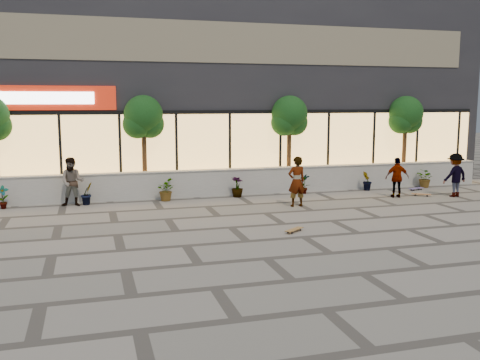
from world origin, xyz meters
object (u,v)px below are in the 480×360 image
object	(u,v)px
skateboard_center	(294,230)
skateboard_right_near	(421,194)
skater_left	(72,182)
skater_right_far	(455,175)
skater_center	(297,181)
tree_mideast	(289,118)
tree_east	(406,117)
tree_midwest	(143,119)
skater_right_near	(397,178)
skateboard_right_far	(416,188)

from	to	relation	value
skateboard_center	skateboard_right_near	distance (m)	8.05
skater_left	skater_right_far	bearing A→B (deg)	1.44
skateboard_center	skater_center	bearing A→B (deg)	31.08
tree_mideast	tree_east	xyz separation A→B (m)	(5.50, 0.00, 0.00)
skater_center	skateboard_center	distance (m)	3.87
skater_left	skater_right_far	world-z (taller)	skater_left
tree_midwest	skater_right_far	bearing A→B (deg)	-16.66
skater_center	skater_left	size ratio (longest dim) A/B	1.03
skater_center	tree_east	bearing A→B (deg)	-155.40
tree_midwest	skater_right_near	bearing A→B (deg)	-17.98
skateboard_center	skater_right_far	bearing A→B (deg)	-12.07
skater_center	skater_right_far	xyz separation A→B (m)	(6.65, 0.15, -0.04)
tree_east	skateboard_right_far	world-z (taller)	tree_east
tree_mideast	skateboard_right_near	bearing A→B (deg)	-34.47
skater_right_near	skateboard_center	distance (m)	7.16
tree_east	skater_right_far	world-z (taller)	tree_east
skater_left	skater_right_near	bearing A→B (deg)	1.98
tree_midwest	skateboard_right_near	xyz separation A→B (m)	(10.39, -3.01, -2.91)
tree_mideast	skater_center	size ratio (longest dim) A/B	2.21
skater_left	skateboard_right_far	size ratio (longest dim) A/B	2.23
tree_mideast	skater_right_far	bearing A→B (deg)	-31.90
tree_east	skater_right_near	bearing A→B (deg)	-126.26
skater_center	skateboard_center	size ratio (longest dim) A/B	2.55
skater_right_near	skateboard_right_far	size ratio (longest dim) A/B	1.99
tree_midwest	skater_center	bearing A→B (deg)	-36.30
tree_east	skater_left	size ratio (longest dim) A/B	2.26
skater_center	skateboard_right_far	distance (m)	6.46
tree_mideast	skater_right_far	xyz separation A→B (m)	(5.55, -3.46, -2.14)
tree_east	skateboard_center	bearing A→B (deg)	-138.62
tree_midwest	skater_left	world-z (taller)	tree_midwest
tree_midwest	tree_mideast	distance (m)	6.00
skater_right_far	skateboard_center	xyz separation A→B (m)	(-8.10, -3.64, -0.77)
skater_left	skateboard_center	xyz separation A→B (m)	(6.12, -5.69, -0.79)
skater_center	skater_right_near	xyz separation A→B (m)	(4.38, 0.59, -0.11)
tree_east	skateboard_center	world-z (taller)	tree_east
skateboard_center	skateboard_right_near	size ratio (longest dim) A/B	0.99
tree_mideast	skater_right_far	distance (m)	6.88
skater_center	tree_midwest	bearing A→B (deg)	-40.37
skater_left	skateboard_right_near	size ratio (longest dim) A/B	2.45
tree_mideast	skateboard_right_near	xyz separation A→B (m)	(4.39, -3.01, -2.91)
skater_center	skater_right_near	distance (m)	4.42
skater_right_far	skateboard_right_far	bearing A→B (deg)	-82.65
skater_right_far	tree_midwest	bearing A→B (deg)	-25.93
skateboard_center	tree_midwest	bearing A→B (deg)	79.69
skater_right_far	skateboard_center	world-z (taller)	skater_right_far
tree_east	skateboard_right_near	size ratio (longest dim) A/B	5.55
skater_left	tree_east	bearing A→B (deg)	15.31
tree_mideast	skateboard_right_near	size ratio (longest dim) A/B	5.55
tree_mideast	skater_left	world-z (taller)	tree_mideast
tree_midwest	tree_east	world-z (taller)	same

